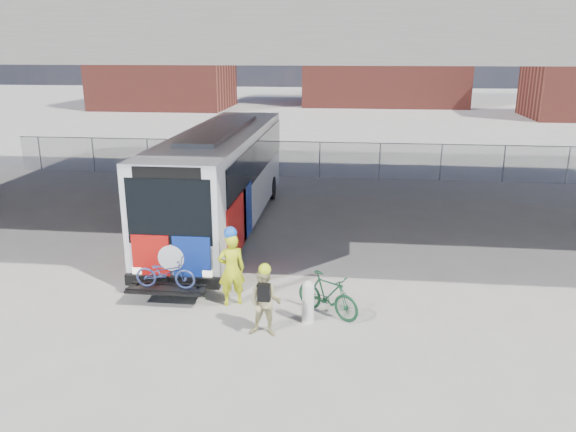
% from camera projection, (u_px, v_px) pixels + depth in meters
% --- Properties ---
extents(ground, '(160.00, 160.00, 0.00)m').
position_uv_depth(ground, '(264.00, 262.00, 17.32)').
color(ground, '#9E9991').
rests_on(ground, ground).
extents(bus, '(2.67, 12.90, 3.69)m').
position_uv_depth(bus, '(222.00, 171.00, 20.11)').
color(bus, silver).
rests_on(bus, ground).
extents(overpass, '(40.00, 16.00, 7.95)m').
position_uv_depth(overpass, '(279.00, 42.00, 19.25)').
color(overpass, '#605E59').
rests_on(overpass, ground).
extents(chainlink_fence, '(30.00, 0.06, 30.00)m').
position_uv_depth(chainlink_fence, '(300.00, 149.00, 28.33)').
color(chainlink_fence, gray).
rests_on(chainlink_fence, ground).
extents(brick_buildings, '(54.00, 22.00, 12.00)m').
position_uv_depth(brick_buildings, '(342.00, 57.00, 61.51)').
color(brick_buildings, brown).
rests_on(brick_buildings, ground).
extents(bollard, '(0.28, 0.28, 1.08)m').
position_uv_depth(bollard, '(308.00, 300.00, 13.37)').
color(bollard, white).
rests_on(bollard, ground).
extents(cyclist_hivis, '(0.82, 0.69, 2.10)m').
position_uv_depth(cyclist_hivis, '(231.00, 267.00, 14.22)').
color(cyclist_hivis, '#D9E918').
rests_on(cyclist_hivis, ground).
extents(cyclist_tan, '(0.81, 0.65, 1.76)m').
position_uv_depth(cyclist_tan, '(265.00, 302.00, 12.70)').
color(cyclist_tan, tan).
rests_on(cyclist_tan, ground).
extents(bike_parked, '(1.79, 1.44, 1.09)m').
position_uv_depth(bike_parked, '(328.00, 295.00, 13.76)').
color(bike_parked, '#154227').
rests_on(bike_parked, ground).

